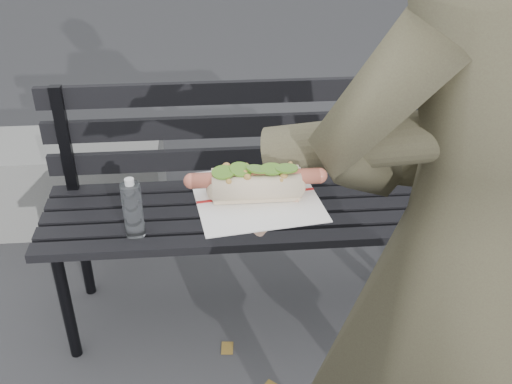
# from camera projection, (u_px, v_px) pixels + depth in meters

# --- Properties ---
(park_bench) EXTENTS (1.50, 0.44, 0.88)m
(park_bench) POSITION_uv_depth(u_px,v_px,m) (253.00, 188.00, 2.13)
(park_bench) COLOR black
(park_bench) RESTS_ON ground
(concrete_block) EXTENTS (1.20, 0.40, 0.40)m
(concrete_block) POSITION_uv_depth(u_px,v_px,m) (34.00, 182.00, 2.80)
(concrete_block) COLOR slate
(concrete_block) RESTS_ON ground
(person) EXTENTS (0.70, 0.50, 1.80)m
(person) POSITION_uv_depth(u_px,v_px,m) (466.00, 264.00, 1.16)
(person) COLOR #473F2F
(person) RESTS_ON ground
(held_hotdog) EXTENTS (0.64, 0.30, 0.20)m
(held_hotdog) POSITION_uv_depth(u_px,v_px,m) (373.00, 152.00, 0.99)
(held_hotdog) COLOR #473F2F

